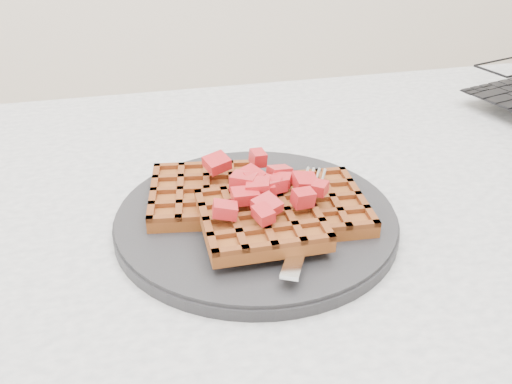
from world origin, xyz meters
TOP-DOWN VIEW (x-y plane):
  - table at (0.00, 0.00)m, footprint 1.20×0.80m
  - plate at (-0.15, -0.03)m, footprint 0.29×0.29m
  - waffles at (-0.15, -0.03)m, footprint 0.22×0.20m
  - strawberry_pile at (-0.15, -0.03)m, footprint 0.15×0.15m
  - fork at (-0.10, -0.07)m, footprint 0.10×0.17m

SIDE VIEW (x-z plane):
  - table at x=0.00m, z-range 0.26..1.01m
  - plate at x=-0.15m, z-range 0.75..0.77m
  - fork at x=-0.10m, z-range 0.77..0.78m
  - waffles at x=-0.15m, z-range 0.76..0.79m
  - strawberry_pile at x=-0.15m, z-range 0.79..0.82m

